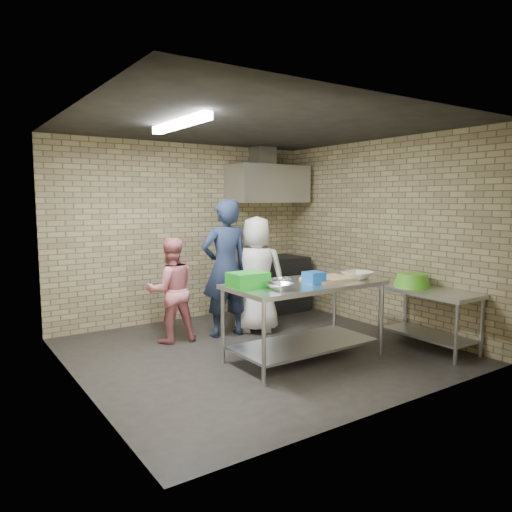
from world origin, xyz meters
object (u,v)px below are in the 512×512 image
at_px(prep_table, 304,321).
at_px(man_navy, 225,268).
at_px(stove, 269,285).
at_px(blue_tub, 314,278).
at_px(green_basin, 412,280).
at_px(woman_pink, 171,290).
at_px(woman_white, 257,274).
at_px(green_crate, 248,280).
at_px(side_counter, 428,319).
at_px(bottle_green, 283,190).
at_px(bottle_red, 264,189).

distance_m(prep_table, man_navy, 1.47).
xyz_separation_m(stove, blue_tub, (-1.02, -2.28, 0.52)).
bearing_deg(green_basin, blue_tub, 171.57).
bearing_deg(woman_pink, woman_white, 177.08).
xyz_separation_m(green_crate, woman_white, (0.91, 1.17, -0.17)).
bearing_deg(side_counter, woman_pink, 140.41).
height_order(side_counter, bottle_green, bottle_green).
bearing_deg(green_crate, bottle_green, 46.05).
relative_size(prep_table, bottle_red, 10.05).
xyz_separation_m(bottle_green, man_navy, (-1.78, -1.06, -1.09)).
distance_m(side_counter, blue_tub, 1.65).
relative_size(green_basin, man_navy, 0.25).
xyz_separation_m(side_counter, bottle_green, (0.00, 2.99, 1.64)).
relative_size(green_basin, woman_white, 0.28).
xyz_separation_m(blue_tub, bottle_red, (1.07, 2.52, 1.06)).
relative_size(bottle_green, man_navy, 0.08).
relative_size(prep_table, man_navy, 0.97).
bearing_deg(bottle_green, man_navy, -149.14).
relative_size(woman_pink, woman_white, 0.84).
bearing_deg(bottle_red, woman_white, -128.88).
height_order(bottle_green, man_navy, bottle_green).
xyz_separation_m(bottle_red, woman_pink, (-2.11, -0.91, -1.35)).
distance_m(side_counter, woman_white, 2.32).
relative_size(blue_tub, green_basin, 0.44).
relative_size(prep_table, green_basin, 3.93).
bearing_deg(side_counter, bottle_red, 97.62).
distance_m(stove, bottle_green, 1.65).
xyz_separation_m(stove, bottle_green, (0.45, 0.24, 1.57)).
bearing_deg(stove, prep_table, -116.13).
bearing_deg(blue_tub, stove, 65.91).
relative_size(blue_tub, bottle_green, 1.34).
bearing_deg(green_basin, stove, 99.76).
relative_size(prep_table, side_counter, 1.51).
height_order(prep_table, stove, prep_table).
bearing_deg(prep_table, bottle_red, 65.18).
relative_size(blue_tub, woman_white, 0.12).
bearing_deg(man_navy, side_counter, 138.87).
xyz_separation_m(side_counter, blue_tub, (-1.47, 0.47, 0.60)).
xyz_separation_m(prep_table, stove, (1.07, 2.18, -0.00)).
bearing_deg(woman_pink, bottle_red, -149.13).
bearing_deg(green_crate, blue_tub, -16.35).
bearing_deg(man_navy, bottle_red, -136.12).
relative_size(prep_table, green_crate, 4.50).
xyz_separation_m(blue_tub, green_basin, (1.45, -0.22, -0.14)).
bearing_deg(woman_white, man_navy, 27.67).
bearing_deg(blue_tub, green_crate, 163.65).
bearing_deg(stove, man_navy, -148.22).
distance_m(side_counter, green_basin, 0.52).
height_order(side_counter, green_basin, green_basin).
height_order(stove, green_crate, green_crate).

